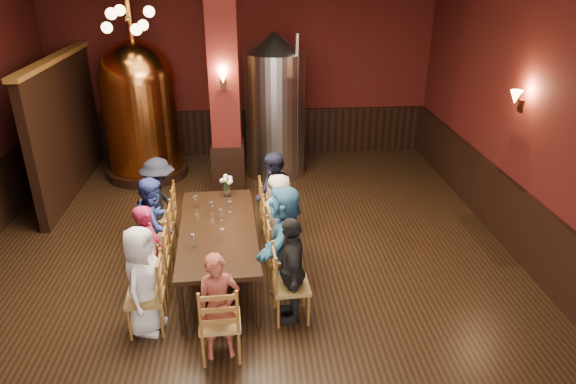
{
  "coord_description": "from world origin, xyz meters",
  "views": [
    {
      "loc": [
        0.11,
        -5.95,
        4.0
      ],
      "look_at": [
        0.59,
        0.2,
        1.18
      ],
      "focal_mm": 32.0,
      "sensor_mm": 36.0,
      "label": 1
    }
  ],
  "objects": [
    {
      "name": "chair_8",
      "position": [
        -0.28,
        -1.48,
        0.46
      ],
      "size": [
        0.48,
        0.48,
        0.92
      ],
      "primitive_type": null,
      "rotation": [
        0.0,
        0.0,
        3.19
      ],
      "color": "brown",
      "rests_on": "ground"
    },
    {
      "name": "chair_6",
      "position": [
        0.48,
        0.44,
        0.46
      ],
      "size": [
        0.48,
        0.48,
        0.92
      ],
      "primitive_type": null,
      "rotation": [
        0.0,
        0.0,
        1.62
      ],
      "color": "brown",
      "rests_on": "ground"
    },
    {
      "name": "wine_glass_3",
      "position": [
        -0.64,
        -0.38,
        0.83
      ],
      "size": [
        0.07,
        0.07,
        0.17
      ],
      "primitive_type": null,
      "color": "white",
      "rests_on": "dining_table"
    },
    {
      "name": "chair_5",
      "position": [
        0.51,
        -0.22,
        0.46
      ],
      "size": [
        0.48,
        0.48,
        0.92
      ],
      "primitive_type": null,
      "rotation": [
        0.0,
        0.0,
        1.62
      ],
      "color": "brown",
      "rests_on": "ground"
    },
    {
      "name": "person_1",
      "position": [
        -1.19,
        -0.3,
        0.65
      ],
      "size": [
        0.33,
        0.49,
        1.29
      ],
      "primitive_type": "imported",
      "rotation": [
        0.0,
        0.0,
        1.63
      ],
      "color": "maroon",
      "rests_on": "ground"
    },
    {
      "name": "wine_glass_4",
      "position": [
        -0.21,
        0.52,
        0.83
      ],
      "size": [
        0.07,
        0.07,
        0.17
      ],
      "primitive_type": null,
      "color": "white",
      "rests_on": "dining_table"
    },
    {
      "name": "pendant_cluster",
      "position": [
        -1.8,
        2.9,
        3.1
      ],
      "size": [
        0.9,
        0.9,
        1.7
      ],
      "primitive_type": null,
      "color": "#A57226",
      "rests_on": "room"
    },
    {
      "name": "wine_glass_1",
      "position": [
        -0.45,
        0.52,
        0.83
      ],
      "size": [
        0.07,
        0.07,
        0.17
      ],
      "primitive_type": null,
      "color": "white",
      "rests_on": "dining_table"
    },
    {
      "name": "wine_glass_5",
      "position": [
        -0.32,
        0.27,
        0.83
      ],
      "size": [
        0.07,
        0.07,
        0.17
      ],
      "primitive_type": null,
      "color": "white",
      "rests_on": "dining_table"
    },
    {
      "name": "person_7",
      "position": [
        0.44,
        1.11,
        0.69
      ],
      "size": [
        0.44,
        0.72,
        1.39
      ],
      "primitive_type": "imported",
      "rotation": [
        0.0,
        0.0,
        4.89
      ],
      "color": "#1C1E39",
      "rests_on": "ground"
    },
    {
      "name": "room",
      "position": [
        0.0,
        0.0,
        2.25
      ],
      "size": [
        10.0,
        10.02,
        4.5
      ],
      "color": "black",
      "rests_on": "ground"
    },
    {
      "name": "person_4",
      "position": [
        0.54,
        -0.89,
        0.68
      ],
      "size": [
        0.34,
        0.8,
        1.36
      ],
      "primitive_type": "imported",
      "rotation": [
        0.0,
        0.0,
        4.7
      ],
      "color": "black",
      "rests_on": "ground"
    },
    {
      "name": "person_3",
      "position": [
        -1.26,
        1.02,
        0.7
      ],
      "size": [
        0.57,
        0.93,
        1.39
      ],
      "primitive_type": "imported",
      "rotation": [
        0.0,
        0.0,
        1.51
      ],
      "color": "black",
      "rests_on": "ground"
    },
    {
      "name": "sconce_column",
      "position": [
        -0.3,
        2.5,
        2.2
      ],
      "size": [
        0.2,
        0.2,
        0.36
      ],
      "primitive_type": null,
      "rotation": [
        0.0,
        0.0,
        3.14
      ],
      "color": "black",
      "rests_on": "column"
    },
    {
      "name": "rose_vase",
      "position": [
        -0.26,
        1.08,
        0.97
      ],
      "size": [
        0.2,
        0.2,
        0.34
      ],
      "color": "white",
      "rests_on": "dining_table"
    },
    {
      "name": "wainscot_back",
      "position": [
        0.0,
        4.96,
        0.5
      ],
      "size": [
        7.9,
        0.08,
        1.0
      ],
      "primitive_type": "cube",
      "color": "black",
      "rests_on": "ground"
    },
    {
      "name": "column",
      "position": [
        -0.3,
        2.8,
        2.25
      ],
      "size": [
        0.58,
        0.58,
        4.5
      ],
      "primitive_type": "cube",
      "color": "#400E0D",
      "rests_on": "ground"
    },
    {
      "name": "wine_glass_0",
      "position": [
        -0.28,
        -0.27,
        0.83
      ],
      "size": [
        0.07,
        0.07,
        0.17
      ],
      "primitive_type": null,
      "color": "white",
      "rests_on": "dining_table"
    },
    {
      "name": "person_0",
      "position": [
        -1.15,
        -0.97,
        0.67
      ],
      "size": [
        0.57,
        0.74,
        1.34
      ],
      "primitive_type": "imported",
      "rotation": [
        0.0,
        0.0,
        1.32
      ],
      "color": "silver",
      "rests_on": "ground"
    },
    {
      "name": "chair_3",
      "position": [
        -1.26,
        1.02,
        0.46
      ],
      "size": [
        0.48,
        0.48,
        0.92
      ],
      "primitive_type": null,
      "rotation": [
        0.0,
        0.0,
        -1.52
      ],
      "color": "brown",
      "rests_on": "ground"
    },
    {
      "name": "person_6",
      "position": [
        0.48,
        0.44,
        0.66
      ],
      "size": [
        0.59,
        0.74,
        1.33
      ],
      "primitive_type": "imported",
      "rotation": [
        0.0,
        0.0,
        5.01
      ],
      "color": "beige",
      "rests_on": "ground"
    },
    {
      "name": "person_5",
      "position": [
        0.51,
        -0.22,
        0.73
      ],
      "size": [
        0.78,
        1.41,
        1.45
      ],
      "primitive_type": "imported",
      "rotation": [
        0.0,
        0.0,
        4.43
      ],
      "color": "teal",
      "rests_on": "ground"
    },
    {
      "name": "person_2",
      "position": [
        -1.22,
        0.36,
        0.69
      ],
      "size": [
        0.41,
        0.7,
        1.38
      ],
      "primitive_type": "imported",
      "rotation": [
        0.0,
        0.0,
        1.45
      ],
      "color": "#2C3E93",
      "rests_on": "ground"
    },
    {
      "name": "chair_0",
      "position": [
        -1.15,
        -0.97,
        0.46
      ],
      "size": [
        0.48,
        0.48,
        0.92
      ],
      "primitive_type": null,
      "rotation": [
        0.0,
        0.0,
        -1.52
      ],
      "color": "brown",
      "rests_on": "ground"
    },
    {
      "name": "partition",
      "position": [
        -3.2,
        3.2,
        1.2
      ],
      "size": [
        0.22,
        3.5,
        2.4
      ],
      "primitive_type": "cube",
      "color": "black",
      "rests_on": "ground"
    },
    {
      "name": "copper_kettle",
      "position": [
        -1.98,
        3.89,
        1.38
      ],
      "size": [
        1.83,
        1.83,
        3.77
      ],
      "rotation": [
        0.0,
        0.0,
        0.36
      ],
      "color": "black",
      "rests_on": "ground"
    },
    {
      "name": "sconce_wall",
      "position": [
        3.9,
        0.8,
        2.2
      ],
      "size": [
        0.2,
        0.2,
        0.36
      ],
      "primitive_type": null,
      "rotation": [
        0.0,
        0.0,
        1.57
      ],
      "color": "black",
      "rests_on": "room"
    },
    {
      "name": "chair_4",
      "position": [
        0.54,
        -0.89,
        0.46
      ],
      "size": [
        0.48,
        0.48,
        0.92
      ],
      "primitive_type": null,
      "rotation": [
        0.0,
        0.0,
        1.62
      ],
      "color": "brown",
      "rests_on": "ground"
    },
    {
      "name": "wainscot_right",
      "position": [
        3.96,
        0.0,
        0.5
      ],
      "size": [
        0.08,
        9.9,
        1.0
      ],
      "primitive_type": "cube",
      "color": "black",
      "rests_on": "ground"
    },
    {
      "name": "wine_glass_2",
      "position": [
        -0.69,
        0.74,
        0.83
      ],
      "size": [
        0.07,
        0.07,
        0.17
      ],
      "primitive_type": null,
      "color": "white",
      "rests_on": "dining_table"
    },
    {
      "name": "chair_2",
      "position": [
        -1.22,
        0.36,
        0.46
      ],
      "size": [
        0.48,
        0.48,
        0.92
      ],
      "primitive_type": null,
      "rotation": [
        0.0,
        0.0,
        -1.52
      ],
      "color": "brown",
      "rests_on": "ground"
    },
    {
      "name": "chair_1",
      "position": [
        -1.19,
        -0.3,
        0.46
      ],
      "size": [
        0.48,
        0.48,
        0.92
      ],
      "primitive_type": null,
      "rotation": [
        0.0,
        0.0,
        -1.52
      ],
      "color": "brown",
      "rests_on": "ground"
    },
    {
      "name": "steel_vessel",
      "position": [
        0.61,
        3.76,
        1.4
      ],
      "size": [
        1.4,
        1.4,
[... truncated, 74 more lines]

